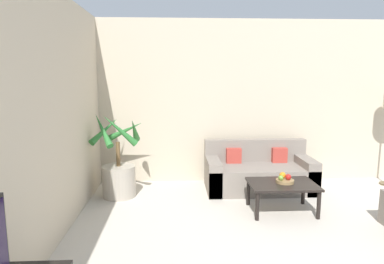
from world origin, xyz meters
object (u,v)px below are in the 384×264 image
(sofa_loveseat, at_px, (258,173))
(potted_palm, at_px, (119,170))
(fruit_bowl, at_px, (285,181))
(apple_red, at_px, (288,177))
(coffee_table, at_px, (282,187))
(apple_green, at_px, (281,178))
(orange_fruit, at_px, (283,175))

(sofa_loveseat, bearing_deg, potted_palm, -174.08)
(fruit_bowl, height_order, apple_red, apple_red)
(potted_palm, bearing_deg, coffee_table, -17.61)
(fruit_bowl, relative_size, apple_green, 3.49)
(potted_palm, distance_m, orange_fruit, 2.35)
(potted_palm, relative_size, coffee_table, 1.48)
(sofa_loveseat, bearing_deg, coffee_table, -84.82)
(potted_palm, bearing_deg, sofa_loveseat, 5.92)
(apple_red, bearing_deg, coffee_table, -175.50)
(potted_palm, relative_size, apple_green, 19.03)
(orange_fruit, bearing_deg, coffee_table, -106.69)
(fruit_bowl, distance_m, orange_fruit, 0.09)
(potted_palm, xyz_separation_m, coffee_table, (2.24, -0.71, -0.06))
(coffee_table, relative_size, apple_green, 12.88)
(sofa_loveseat, bearing_deg, apple_red, -80.09)
(sofa_loveseat, relative_size, apple_green, 24.66)
(potted_palm, xyz_separation_m, apple_green, (2.21, -0.72, 0.07))
(potted_palm, xyz_separation_m, apple_red, (2.32, -0.70, 0.07))
(sofa_loveseat, height_order, coffee_table, sofa_loveseat)
(potted_palm, height_order, apple_red, potted_palm)
(sofa_loveseat, relative_size, coffee_table, 1.91)
(fruit_bowl, relative_size, apple_red, 3.05)
(coffee_table, distance_m, apple_red, 0.15)
(sofa_loveseat, xyz_separation_m, orange_fruit, (0.11, -0.86, 0.22))
(potted_palm, bearing_deg, apple_red, -16.92)
(sofa_loveseat, xyz_separation_m, apple_red, (0.16, -0.93, 0.21))
(sofa_loveseat, relative_size, fruit_bowl, 7.06)
(coffee_table, height_order, fruit_bowl, fruit_bowl)
(coffee_table, distance_m, orange_fruit, 0.16)
(apple_green, distance_m, orange_fruit, 0.10)
(fruit_bowl, bearing_deg, potted_palm, 163.02)
(sofa_loveseat, xyz_separation_m, apple_green, (0.06, -0.94, 0.21))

